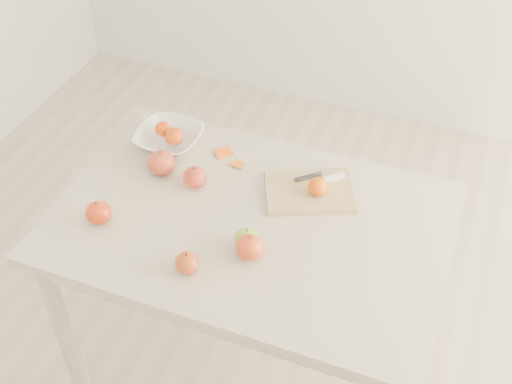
% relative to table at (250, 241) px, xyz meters
% --- Properties ---
extents(ground, '(3.50, 3.50, 0.00)m').
position_rel_table_xyz_m(ground, '(0.00, 0.00, -0.65)').
color(ground, '#C6B293').
rests_on(ground, ground).
extents(table, '(1.20, 0.80, 0.75)m').
position_rel_table_xyz_m(table, '(0.00, 0.00, 0.00)').
color(table, '#C5B495').
rests_on(table, ground).
extents(cutting_board, '(0.33, 0.30, 0.02)m').
position_rel_table_xyz_m(cutting_board, '(0.13, 0.18, 0.11)').
color(cutting_board, tan).
rests_on(cutting_board, table).
extents(board_tangerine, '(0.06, 0.06, 0.05)m').
position_rel_table_xyz_m(board_tangerine, '(0.16, 0.17, 0.14)').
color(board_tangerine, '#E85108').
rests_on(board_tangerine, cutting_board).
extents(fruit_bowl, '(0.22, 0.22, 0.05)m').
position_rel_table_xyz_m(fruit_bowl, '(-0.40, 0.24, 0.13)').
color(fruit_bowl, white).
rests_on(fruit_bowl, table).
extents(bowl_tangerine_near, '(0.06, 0.06, 0.05)m').
position_rel_table_xyz_m(bowl_tangerine_near, '(-0.42, 0.25, 0.15)').
color(bowl_tangerine_near, '#D34907').
rests_on(bowl_tangerine_near, fruit_bowl).
extents(bowl_tangerine_far, '(0.06, 0.06, 0.06)m').
position_rel_table_xyz_m(bowl_tangerine_far, '(-0.37, 0.23, 0.15)').
color(bowl_tangerine_far, '#D05107').
rests_on(bowl_tangerine_far, fruit_bowl).
extents(orange_peel_a, '(0.07, 0.07, 0.01)m').
position_rel_table_xyz_m(orange_peel_a, '(-0.20, 0.26, 0.10)').
color(orange_peel_a, '#E75310').
rests_on(orange_peel_a, table).
extents(orange_peel_b, '(0.05, 0.04, 0.01)m').
position_rel_table_xyz_m(orange_peel_b, '(-0.13, 0.22, 0.10)').
color(orange_peel_b, orange).
rests_on(orange_peel_b, table).
extents(paring_knife, '(0.15, 0.10, 0.01)m').
position_rel_table_xyz_m(paring_knife, '(0.18, 0.25, 0.12)').
color(paring_knife, white).
rests_on(paring_knife, cutting_board).
extents(apple_green, '(0.07, 0.07, 0.07)m').
position_rel_table_xyz_m(apple_green, '(0.03, -0.11, 0.13)').
color(apple_green, olive).
rests_on(apple_green, table).
extents(apple_red_e, '(0.07, 0.07, 0.06)m').
position_rel_table_xyz_m(apple_red_e, '(-0.09, -0.25, 0.13)').
color(apple_red_e, maroon).
rests_on(apple_red_e, table).
extents(apple_red_a, '(0.09, 0.09, 0.08)m').
position_rel_table_xyz_m(apple_red_a, '(-0.35, 0.10, 0.14)').
color(apple_red_a, '#9B1410').
rests_on(apple_red_a, table).
extents(apple_red_d, '(0.08, 0.08, 0.07)m').
position_rel_table_xyz_m(apple_red_d, '(-0.42, -0.17, 0.13)').
color(apple_red_d, maroon).
rests_on(apple_red_d, table).
extents(apple_red_c, '(0.08, 0.08, 0.07)m').
position_rel_table_xyz_m(apple_red_c, '(0.06, -0.14, 0.14)').
color(apple_red_c, '#A61F1C').
rests_on(apple_red_c, table).
extents(apple_red_b, '(0.08, 0.08, 0.07)m').
position_rel_table_xyz_m(apple_red_b, '(-0.22, 0.08, 0.13)').
color(apple_red_b, '#9C0710').
rests_on(apple_red_b, table).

